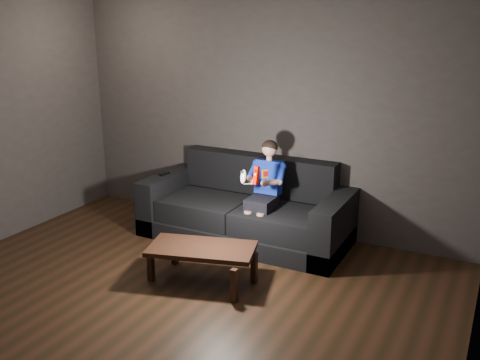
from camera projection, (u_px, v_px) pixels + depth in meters
The scene contains 8 objects.
floor at pixel (140, 321), 4.51m from camera, with size 5.00×5.00×0.00m, color black.
back_wall at pixel (266, 117), 6.25m from camera, with size 5.00×0.04×2.70m, color #37302F.
sofa at pixel (246, 213), 6.15m from camera, with size 2.36×1.02×0.91m.
child at pixel (265, 183), 5.85m from camera, with size 0.42×0.51×1.03m.
wii_remote_red at pixel (256, 175), 5.42m from camera, with size 0.06×0.08×0.19m.
nunchuk_white at pixel (243, 177), 5.49m from camera, with size 0.06×0.09×0.16m.
wii_remote_black at pixel (164, 174), 6.44m from camera, with size 0.06×0.15×0.03m.
coffee_table at pixel (202, 251), 5.10m from camera, with size 1.10×0.76×0.37m.
Camera 1 is at (2.56, -3.15, 2.44)m, focal length 40.00 mm.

